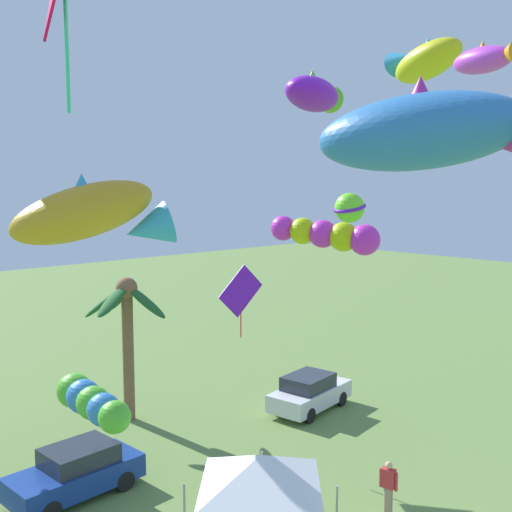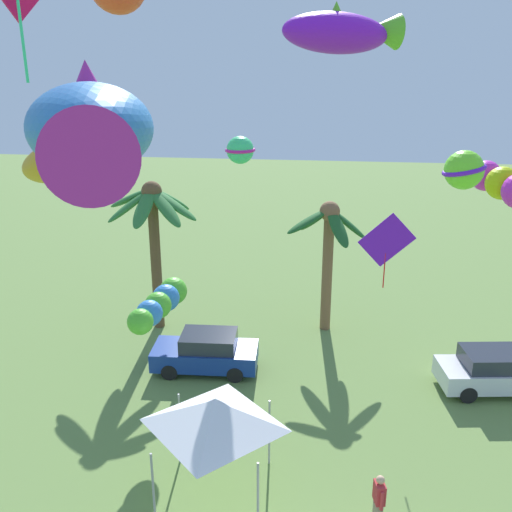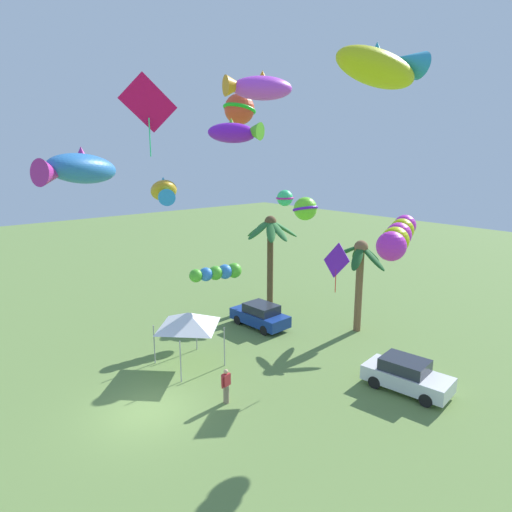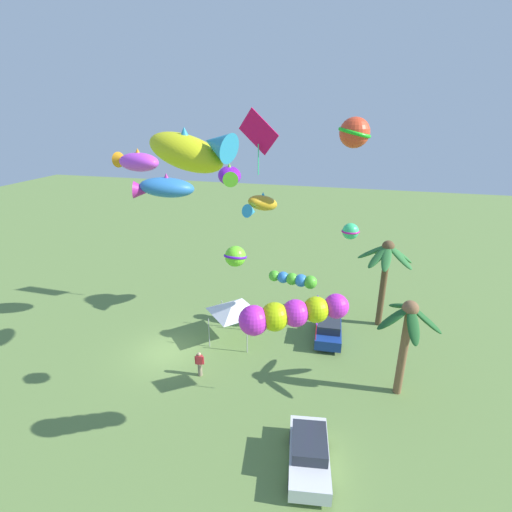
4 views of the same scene
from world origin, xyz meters
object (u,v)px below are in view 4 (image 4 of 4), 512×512
Objects in this scene: kite_ball_4 at (235,256)px; kite_diamond_7 at (317,312)px; kite_tube_6 at (290,314)px; kite_fish_1 at (136,161)px; kite_fish_2 at (230,176)px; kite_tube_5 at (294,279)px; parked_car_1 at (309,453)px; festival_tent at (233,307)px; palm_tree_1 at (386,262)px; kite_ball_3 at (351,231)px; kite_fish_0 at (261,204)px; kite_fish_8 at (164,188)px; kite_ball_10 at (355,133)px; palm_tree_0 at (408,327)px; kite_diamond_9 at (258,133)px; kite_fish_11 at (190,150)px; spectator_0 at (200,364)px; parked_car_0 at (329,329)px.

kite_ball_4 is 0.46× the size of kite_diamond_7.
kite_fish_1 is at bearing -100.09° from kite_tube_6.
kite_fish_2 is 0.82× the size of kite_tube_5.
kite_ball_4 is at bearing -124.37° from parked_car_1.
kite_tube_6 is 1.57× the size of kite_diamond_7.
festival_tent is 4.60m from kite_tube_5.
kite_ball_3 is at bearing -32.32° from palm_tree_1.
kite_fish_0 is 0.85× the size of kite_fish_8.
palm_tree_1 is at bearing 147.68° from kite_ball_3.
parked_car_1 is (13.20, -3.48, -4.21)m from palm_tree_1.
kite_tube_6 is 13.62m from kite_fish_8.
palm_tree_0 is at bearing 27.45° from kite_ball_10.
kite_fish_8 reaches higher than palm_tree_0.
festival_tent is 9.62m from kite_fish_2.
kite_diamond_9 is 13.82m from kite_fish_11.
kite_ball_3 is at bearing 117.33° from kite_fish_2.
kite_ball_4 reaches higher than spectator_0.
kite_fish_2 is at bearing 58.56° from kite_fish_8.
festival_tent is (1.60, -6.26, 1.72)m from parked_car_0.
parked_car_1 is 15.64m from kite_fish_0.
kite_diamond_9 is (-3.91, -6.49, 5.13)m from kite_ball_3.
parked_car_1 is 1.20× the size of kite_tube_5.
kite_ball_3 is 9.11m from kite_tube_6.
kite_diamond_7 is at bearing 168.67° from kite_tube_6.
palm_tree_0 is at bearing 112.37° from kite_diamond_7.
kite_fish_1 is at bearing -41.39° from parked_car_0.
festival_tent is at bearing 167.81° from kite_fish_1.
kite_fish_1 is 0.71× the size of kite_tube_5.
kite_fish_11 reaches higher than kite_fish_1.
kite_fish_1 is (10.96, -2.56, 4.10)m from kite_fish_0.
kite_ball_4 reaches higher than kite_tube_6.
kite_fish_0 reaches higher than kite_tube_5.
kite_ball_3 reaches higher than kite_tube_5.
kite_diamond_7 is 0.60× the size of kite_diamond_9.
kite_fish_1 is 5.79m from kite_ball_4.
palm_tree_1 reaches higher than parked_car_1.
parked_car_1 is 1.11× the size of kite_fish_11.
kite_ball_3 is at bearing 34.52° from parked_car_0.
kite_fish_1 reaches higher than palm_tree_1.
kite_fish_0 is 1.04× the size of kite_tube_5.
kite_fish_1 is at bearing -123.26° from kite_fish_11.
spectator_0 is at bearing -33.69° from kite_tube_5.
kite_fish_1 is (3.07, -0.80, 11.96)m from spectator_0.
kite_fish_1 reaches higher than parked_car_1.
kite_fish_11 is at bearing -29.56° from palm_tree_1.
kite_diamond_7 is 12.66m from kite_fish_8.
kite_fish_0 is at bearing 167.38° from spectator_0.
kite_fish_8 is at bearing -147.31° from kite_fish_11.
kite_fish_0 reaches higher than kite_ball_3.
kite_fish_11 is at bearing -80.60° from parked_car_1.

